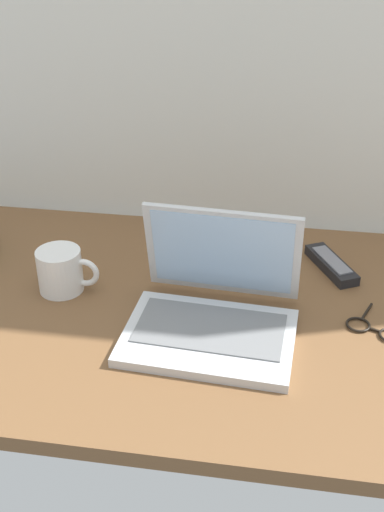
# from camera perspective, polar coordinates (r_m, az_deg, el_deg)

# --- Properties ---
(desk) EXTENTS (1.60, 0.76, 0.03)m
(desk) POSITION_cam_1_polar(r_m,az_deg,el_deg) (1.27, -2.07, -5.09)
(desk) COLOR brown
(desk) RESTS_ON ground
(laptop) EXTENTS (0.32, 0.29, 0.21)m
(laptop) POSITION_cam_1_polar(r_m,az_deg,el_deg) (1.18, 1.95, -4.59)
(laptop) COLOR silver
(laptop) RESTS_ON desk
(coffee_mug) EXTENTS (0.13, 0.09, 0.09)m
(coffee_mug) POSITION_cam_1_polar(r_m,az_deg,el_deg) (1.32, -11.67, -1.30)
(coffee_mug) COLOR white
(coffee_mug) RESTS_ON desk
(remote_control_near) EXTENTS (0.11, 0.16, 0.02)m
(remote_control_near) POSITION_cam_1_polar(r_m,az_deg,el_deg) (1.41, 12.42, -0.74)
(remote_control_near) COLOR black
(remote_control_near) RESTS_ON desk
(eyeglasses) EXTENTS (0.12, 0.13, 0.01)m
(eyeglasses) POSITION_cam_1_polar(r_m,az_deg,el_deg) (1.24, 16.16, -6.31)
(eyeglasses) COLOR black
(eyeglasses) RESTS_ON desk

